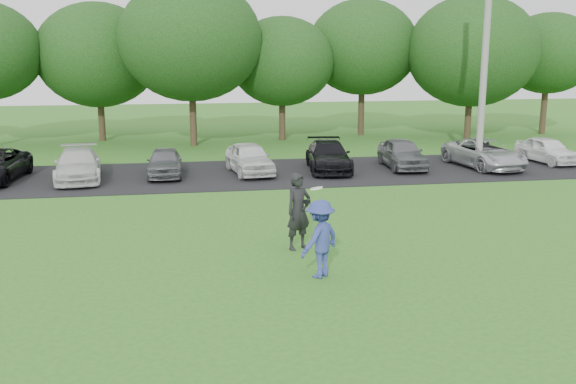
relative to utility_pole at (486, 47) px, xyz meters
name	(u,v)px	position (x,y,z in m)	size (l,w,h in m)	color
ground	(316,286)	(-9.64, -12.26, -5.09)	(100.00, 100.00, 0.00)	#307120
parking_lot	(249,174)	(-9.64, 0.74, -5.08)	(32.00, 6.50, 0.03)	black
utility_pole	(486,47)	(0.00, 0.00, 0.00)	(0.28, 0.28, 10.18)	gray
frisbee_player	(320,239)	(-9.43, -11.70, -4.21)	(1.29, 1.22, 2.11)	#334091
camera_bystander	(299,211)	(-9.52, -9.60, -4.11)	(0.85, 0.73, 1.95)	black
parked_cars	(247,159)	(-9.73, 0.72, -4.46)	(28.62, 4.87, 1.25)	#A4A7AC
tree_row	(256,51)	(-8.13, 10.50, -0.18)	(42.39, 9.85, 8.64)	#38281C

